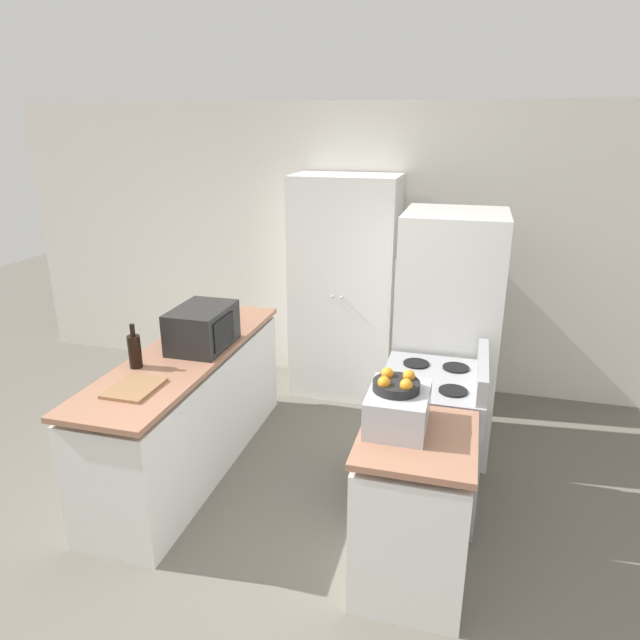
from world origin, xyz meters
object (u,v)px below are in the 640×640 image
Objects in this scene: microwave at (203,328)px; wine_bottle at (135,351)px; toaster_oven at (398,409)px; pantry_cabinet at (345,288)px; fruit_bowl at (396,384)px; refrigerator at (448,334)px; stove at (429,439)px.

wine_bottle is at bearing -121.15° from microwave.
microwave reaches higher than toaster_oven.
pantry_cabinet reaches higher than microwave.
toaster_oven is at bearing -10.29° from wine_bottle.
fruit_bowl reaches higher than microwave.
microwave is at bearing -157.56° from refrigerator.
refrigerator reaches higher than stove.
toaster_oven is (0.78, -2.19, 0.01)m from pantry_cabinet.
toaster_oven is (1.49, -0.76, -0.04)m from microwave.
microwave is at bearing 153.02° from fruit_bowl.
toaster_oven is (-0.18, -1.45, 0.09)m from refrigerator.
wine_bottle is at bearing -117.41° from pantry_cabinet.
pantry_cabinet is 1.88× the size of stove.
stove is 0.88m from toaster_oven.
microwave is 0.51m from wine_bottle.
refrigerator reaches higher than fruit_bowl.
stove is at bearing 77.09° from fruit_bowl.
pantry_cabinet is 2.32m from toaster_oven.
stove is at bearing -3.11° from microwave.
pantry_cabinet is 2.31m from fruit_bowl.
stove is 2.66× the size of toaster_oven.
toaster_oven is at bearing -27.02° from microwave.
microwave is 1.65m from fruit_bowl.
refrigerator is at bearing 82.43° from fruit_bowl.
refrigerator is (0.96, -0.74, -0.09)m from pantry_cabinet.
stove is at bearing 78.36° from toaster_oven.
microwave reaches higher than stove.
microwave is 1.72× the size of wine_bottle.
wine_bottle is 1.77m from fruit_bowl.
refrigerator is at bearing -37.60° from pantry_cabinet.
pantry_cabinet reaches higher than toaster_oven.
stove is at bearing -58.69° from pantry_cabinet.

